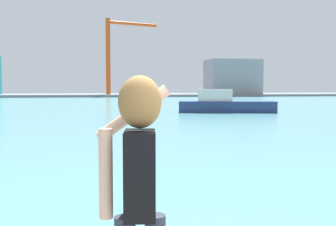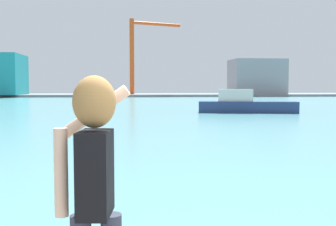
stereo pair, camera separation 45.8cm
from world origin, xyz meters
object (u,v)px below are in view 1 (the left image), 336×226
Objects in this scene: boat_moored at (224,104)px; warehouse_right at (232,77)px; port_crane at (115,48)px; person_photographer at (138,179)px.

warehouse_right reaches higher than boat_moored.
warehouse_right is 27.73m from port_crane.
boat_moored is 0.71× the size of warehouse_right.
port_crane reaches higher than boat_moored.
warehouse_right is at bearing -12.25° from person_photographer.
warehouse_right reaches higher than person_photographer.
port_crane reaches higher than warehouse_right.
boat_moored is at bearing -83.36° from port_crane.
person_photographer is at bearing -92.42° from port_crane.
boat_moored is 60.73m from warehouse_right.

